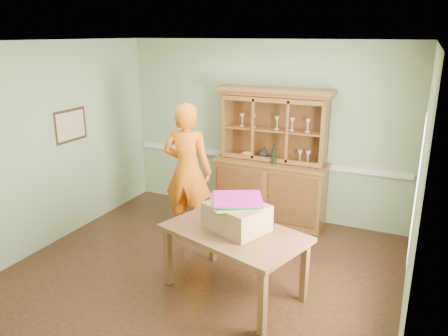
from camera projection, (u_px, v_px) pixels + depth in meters
The scene contains 14 objects.
floor at pixel (205, 269), 5.38m from camera, with size 4.50×4.50×0.00m, color #482A17.
ceiling at pixel (202, 41), 4.58m from camera, with size 4.50×4.50×0.00m, color white.
wall_back at pixel (263, 130), 6.71m from camera, with size 4.50×4.50×0.00m, color #8AA279.
wall_left at pixel (55, 144), 5.87m from camera, with size 4.00×4.00×0.00m, color #8AA279.
wall_right at pixel (418, 193), 4.08m from camera, with size 4.00×4.00×0.00m, color #8AA279.
wall_front at pixel (81, 234), 3.24m from camera, with size 4.50×4.50×0.00m, color #8AA279.
chair_rail at pixel (262, 159), 6.83m from camera, with size 4.41×0.05×0.08m, color silver.
framed_map at pixel (71, 126), 6.06m from camera, with size 0.03×0.60×0.46m.
window_panel at pixel (417, 187), 3.79m from camera, with size 0.03×0.96×1.36m.
china_hutch at pixel (271, 175), 6.61m from camera, with size 1.72×0.57×2.03m.
dining_table at pixel (234, 238), 4.71m from camera, with size 1.70×1.30×0.75m.
cardboard_box at pixel (237, 217), 4.69m from camera, with size 0.61×0.49×0.29m, color #A87E56.
kite_stack at pixel (236, 200), 4.69m from camera, with size 0.69×0.69×0.05m.
person at pixel (188, 171), 6.04m from camera, with size 0.70×0.46×1.91m, color orange.
Camera 1 is at (2.19, -4.24, 2.78)m, focal length 35.00 mm.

